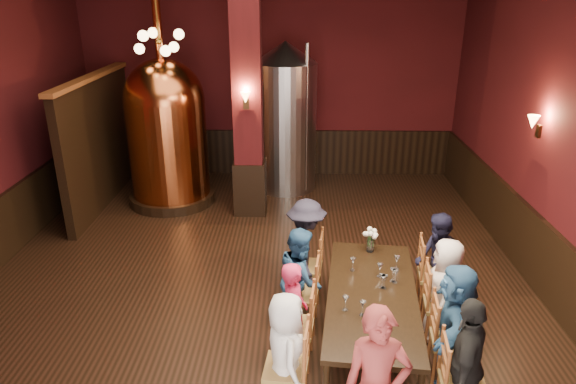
{
  "coord_description": "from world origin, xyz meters",
  "views": [
    {
      "loc": [
        0.58,
        -6.13,
        3.96
      ],
      "look_at": [
        0.46,
        0.2,
        1.43
      ],
      "focal_mm": 32.0,
      "sensor_mm": 36.0,
      "label": 1
    }
  ],
  "objects_px": {
    "person_1": "(294,314)",
    "rose_vase": "(371,236)",
    "person_2": "(301,279)",
    "copper_kettle": "(167,131)",
    "dining_table": "(372,298)",
    "person_0": "(286,352)",
    "steel_vessel": "(286,118)"
  },
  "relations": [
    {
      "from": "dining_table",
      "to": "person_0",
      "type": "distance_m",
      "value": 1.31
    },
    {
      "from": "rose_vase",
      "to": "person_2",
      "type": "bearing_deg",
      "value": -147.89
    },
    {
      "from": "dining_table",
      "to": "steel_vessel",
      "type": "relative_size",
      "value": 0.83
    },
    {
      "from": "person_1",
      "to": "rose_vase",
      "type": "bearing_deg",
      "value": -48.32
    },
    {
      "from": "copper_kettle",
      "to": "steel_vessel",
      "type": "relative_size",
      "value": 1.31
    },
    {
      "from": "person_1",
      "to": "copper_kettle",
      "type": "distance_m",
      "value": 5.32
    },
    {
      "from": "copper_kettle",
      "to": "steel_vessel",
      "type": "bearing_deg",
      "value": 20.08
    },
    {
      "from": "person_1",
      "to": "person_2",
      "type": "relative_size",
      "value": 0.94
    },
    {
      "from": "dining_table",
      "to": "rose_vase",
      "type": "xyz_separation_m",
      "value": [
        0.1,
        0.99,
        0.28
      ]
    },
    {
      "from": "person_0",
      "to": "copper_kettle",
      "type": "xyz_separation_m",
      "value": [
        -2.37,
        5.32,
        0.79
      ]
    },
    {
      "from": "person_1",
      "to": "person_2",
      "type": "height_order",
      "value": "person_2"
    },
    {
      "from": "person_2",
      "to": "copper_kettle",
      "type": "height_order",
      "value": "copper_kettle"
    },
    {
      "from": "person_0",
      "to": "rose_vase",
      "type": "relative_size",
      "value": 3.85
    },
    {
      "from": "steel_vessel",
      "to": "rose_vase",
      "type": "xyz_separation_m",
      "value": [
        1.21,
        -4.24,
        -0.54
      ]
    },
    {
      "from": "person_2",
      "to": "rose_vase",
      "type": "height_order",
      "value": "person_2"
    },
    {
      "from": "dining_table",
      "to": "person_1",
      "type": "relative_size",
      "value": 1.99
    },
    {
      "from": "dining_table",
      "to": "person_2",
      "type": "distance_m",
      "value": 0.91
    },
    {
      "from": "person_2",
      "to": "rose_vase",
      "type": "relative_size",
      "value": 4.01
    },
    {
      "from": "dining_table",
      "to": "rose_vase",
      "type": "relative_size",
      "value": 7.47
    },
    {
      "from": "person_0",
      "to": "person_2",
      "type": "xyz_separation_m",
      "value": [
        0.15,
        1.32,
        0.03
      ]
    },
    {
      "from": "person_1",
      "to": "rose_vase",
      "type": "xyz_separation_m",
      "value": [
        0.98,
        1.23,
        0.34
      ]
    },
    {
      "from": "rose_vase",
      "to": "dining_table",
      "type": "bearing_deg",
      "value": -95.9
    },
    {
      "from": "copper_kettle",
      "to": "dining_table",
      "type": "bearing_deg",
      "value": -53.02
    },
    {
      "from": "person_1",
      "to": "rose_vase",
      "type": "height_order",
      "value": "person_1"
    },
    {
      "from": "person_0",
      "to": "steel_vessel",
      "type": "relative_size",
      "value": 0.43
    },
    {
      "from": "person_2",
      "to": "copper_kettle",
      "type": "relative_size",
      "value": 0.34
    },
    {
      "from": "person_0",
      "to": "person_1",
      "type": "distance_m",
      "value": 0.67
    },
    {
      "from": "person_2",
      "to": "steel_vessel",
      "type": "height_order",
      "value": "steel_vessel"
    },
    {
      "from": "person_1",
      "to": "rose_vase",
      "type": "distance_m",
      "value": 1.61
    },
    {
      "from": "person_2",
      "to": "copper_kettle",
      "type": "distance_m",
      "value": 4.79
    },
    {
      "from": "dining_table",
      "to": "copper_kettle",
      "type": "xyz_separation_m",
      "value": [
        -3.33,
        4.42,
        0.75
      ]
    },
    {
      "from": "person_1",
      "to": "steel_vessel",
      "type": "bearing_deg",
      "value": -7.27
    }
  ]
}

